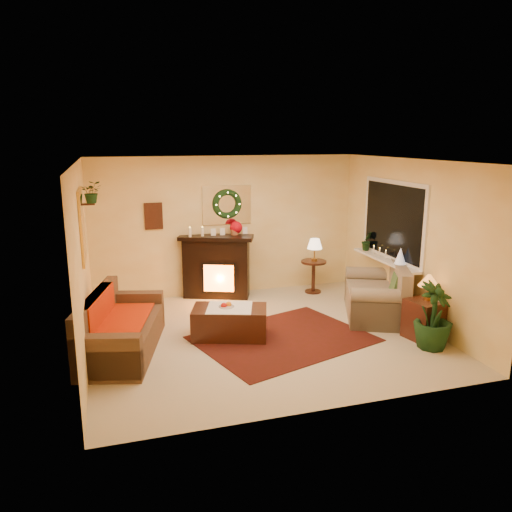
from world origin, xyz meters
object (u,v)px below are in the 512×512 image
object	(u,v)px
loveseat	(375,291)
side_table_round	(313,276)
end_table_square	(425,321)
fireplace	(216,268)
sofa	(122,322)
coffee_table	(230,324)

from	to	relation	value
loveseat	side_table_round	xyz separation A→B (m)	(-0.48, 1.49, -0.10)
side_table_round	end_table_square	world-z (taller)	side_table_round
fireplace	loveseat	size ratio (longest dim) A/B	0.77
fireplace	end_table_square	bearing A→B (deg)	-26.98
sofa	coffee_table	distance (m)	1.56
end_table_square	fireplace	bearing A→B (deg)	131.44
coffee_table	sofa	bearing A→B (deg)	-158.62
loveseat	end_table_square	bearing A→B (deg)	-56.10
side_table_round	end_table_square	bearing A→B (deg)	-75.18
fireplace	end_table_square	distance (m)	3.82
sofa	side_table_round	bearing A→B (deg)	41.07
sofa	side_table_round	xyz separation A→B (m)	(3.62, 1.78, -0.10)
sofa	side_table_round	distance (m)	4.03
fireplace	coffee_table	xyz separation A→B (m)	(-0.24, -1.98, -0.34)
sofa	end_table_square	xyz separation A→B (m)	(4.30, -0.80, -0.16)
side_table_round	end_table_square	xyz separation A→B (m)	(0.68, -2.58, -0.05)
fireplace	coffee_table	bearing A→B (deg)	-75.21
end_table_square	sofa	bearing A→B (deg)	169.52
side_table_round	coffee_table	xyz separation A→B (m)	(-2.08, -1.71, -0.11)
fireplace	side_table_round	world-z (taller)	fireplace
sofa	end_table_square	bearing A→B (deg)	4.35
fireplace	end_table_square	xyz separation A→B (m)	(2.52, -2.86, -0.28)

